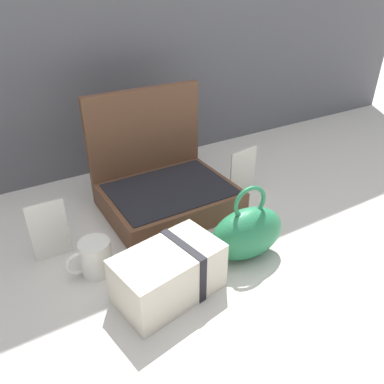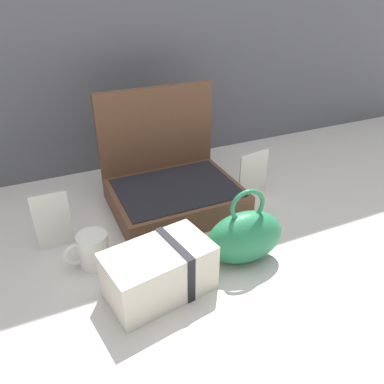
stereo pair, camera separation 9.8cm
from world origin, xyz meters
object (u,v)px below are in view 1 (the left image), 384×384
info_card_left (243,171)px  open_suitcase (164,184)px  coffee_mug (95,257)px  teal_pouch_handbag (247,233)px  cream_toiletry_bag (170,273)px  poster_card_right (49,231)px

info_card_left → open_suitcase: bearing=158.3°
coffee_mug → info_card_left: bearing=13.4°
coffee_mug → info_card_left: info_card_left is taller
info_card_left → coffee_mug: bearing=-176.0°
teal_pouch_handbag → open_suitcase: bearing=101.2°
coffee_mug → cream_toiletry_bag: bearing=-52.4°
open_suitcase → cream_toiletry_bag: size_ratio=1.48×
info_card_left → cream_toiletry_bag: bearing=-155.2°
open_suitcase → teal_pouch_handbag: bearing=-78.8°
coffee_mug → poster_card_right: poster_card_right is taller
open_suitcase → info_card_left: size_ratio=2.49×
poster_card_right → info_card_left: bearing=3.3°
teal_pouch_handbag → poster_card_right: size_ratio=1.29×
cream_toiletry_bag → poster_card_right: bearing=126.0°
info_card_left → poster_card_right: 0.65m
open_suitcase → cream_toiletry_bag: bearing=-115.2°
open_suitcase → coffee_mug: size_ratio=3.39×
teal_pouch_handbag → info_card_left: bearing=54.2°
open_suitcase → cream_toiletry_bag: open_suitcase is taller
open_suitcase → coffee_mug: bearing=-146.6°
cream_toiletry_bag → info_card_left: (0.44, 0.30, 0.02)m
open_suitcase → coffee_mug: (-0.30, -0.20, -0.03)m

